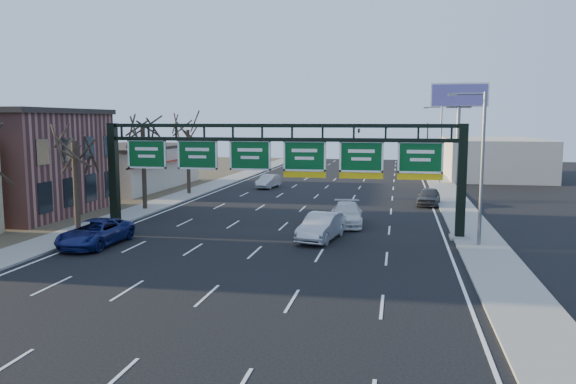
% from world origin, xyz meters
% --- Properties ---
extents(ground, '(160.00, 160.00, 0.00)m').
position_xyz_m(ground, '(0.00, 0.00, 0.00)').
color(ground, black).
rests_on(ground, ground).
extents(sidewalk_left, '(3.00, 120.00, 0.12)m').
position_xyz_m(sidewalk_left, '(-12.80, 20.00, 0.06)').
color(sidewalk_left, gray).
rests_on(sidewalk_left, ground).
extents(sidewalk_right, '(3.00, 120.00, 0.12)m').
position_xyz_m(sidewalk_right, '(12.80, 20.00, 0.06)').
color(sidewalk_right, gray).
rests_on(sidewalk_right, ground).
extents(dirt_strip_left, '(21.00, 120.00, 0.06)m').
position_xyz_m(dirt_strip_left, '(-25.00, 20.00, 0.03)').
color(dirt_strip_left, '#473D2B').
rests_on(dirt_strip_left, ground).
extents(lane_markings, '(21.60, 120.00, 0.01)m').
position_xyz_m(lane_markings, '(0.00, 20.00, 0.01)').
color(lane_markings, white).
rests_on(lane_markings, ground).
extents(sign_gantry, '(24.60, 1.20, 7.20)m').
position_xyz_m(sign_gantry, '(0.16, 8.00, 4.63)').
color(sign_gantry, black).
rests_on(sign_gantry, ground).
extents(brick_block, '(10.40, 12.40, 8.30)m').
position_xyz_m(brick_block, '(-21.50, 11.00, 4.16)').
color(brick_block, brown).
rests_on(brick_block, ground).
extents(cream_strip, '(10.90, 18.40, 4.70)m').
position_xyz_m(cream_strip, '(-21.48, 29.00, 2.36)').
color(cream_strip, '#B8AE99').
rests_on(cream_strip, ground).
extents(building_right_distant, '(12.00, 20.00, 5.00)m').
position_xyz_m(building_right_distant, '(20.00, 50.00, 2.50)').
color(building_right_distant, '#B8AE99').
rests_on(building_right_distant, ground).
extents(tree_gantry, '(3.60, 3.60, 8.48)m').
position_xyz_m(tree_gantry, '(-12.80, 5.00, 7.11)').
color(tree_gantry, black).
rests_on(tree_gantry, sidewalk_left).
extents(tree_mid, '(3.60, 3.60, 9.24)m').
position_xyz_m(tree_mid, '(-12.80, 15.00, 7.85)').
color(tree_mid, black).
rests_on(tree_mid, sidewalk_left).
extents(tree_far, '(3.60, 3.60, 8.86)m').
position_xyz_m(tree_far, '(-12.80, 25.00, 7.48)').
color(tree_far, black).
rests_on(tree_far, sidewalk_left).
extents(streetlight_near, '(2.15, 0.22, 9.00)m').
position_xyz_m(streetlight_near, '(12.47, 6.00, 5.08)').
color(streetlight_near, slate).
rests_on(streetlight_near, sidewalk_right).
extents(streetlight_far, '(2.15, 0.22, 9.00)m').
position_xyz_m(streetlight_far, '(12.47, 40.00, 5.08)').
color(streetlight_far, slate).
rests_on(streetlight_far, sidewalk_right).
extents(billboard_right, '(7.00, 0.50, 12.00)m').
position_xyz_m(billboard_right, '(15.00, 44.98, 9.06)').
color(billboard_right, slate).
rests_on(billboard_right, ground).
extents(traffic_signal_mast, '(10.16, 0.54, 7.00)m').
position_xyz_m(traffic_signal_mast, '(5.69, 55.00, 5.50)').
color(traffic_signal_mast, black).
rests_on(traffic_signal_mast, ground).
extents(car_blue_suv, '(2.70, 5.62, 1.55)m').
position_xyz_m(car_blue_suv, '(-9.71, 1.85, 0.77)').
color(car_blue_suv, navy).
rests_on(car_blue_suv, ground).
extents(car_silver_sedan, '(2.66, 5.28, 1.66)m').
position_xyz_m(car_silver_sedan, '(3.23, 6.03, 0.83)').
color(car_silver_sedan, '#ADADB2').
rests_on(car_silver_sedan, ground).
extents(car_white_wagon, '(2.64, 5.54, 1.56)m').
position_xyz_m(car_white_wagon, '(4.31, 11.35, 0.78)').
color(car_white_wagon, white).
rests_on(car_white_wagon, ground).
extents(car_grey_far, '(2.38, 4.70, 1.54)m').
position_xyz_m(car_grey_far, '(10.50, 22.21, 0.77)').
color(car_grey_far, '#383B3D').
rests_on(car_grey_far, ground).
extents(car_silver_distant, '(2.15, 4.57, 1.45)m').
position_xyz_m(car_silver_distant, '(-6.19, 31.84, 0.72)').
color(car_silver_distant, '#B2B2B7').
rests_on(car_silver_distant, ground).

